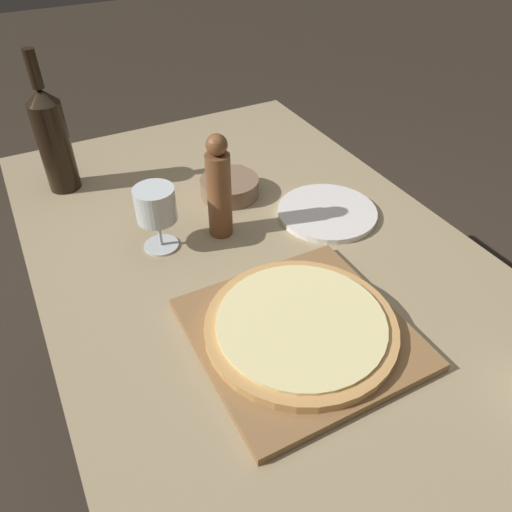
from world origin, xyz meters
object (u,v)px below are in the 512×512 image
(pizza, at_px, (301,326))
(wine_bottle, at_px, (53,138))
(small_bowl, at_px, (230,187))
(wine_glass, at_px, (156,207))
(pepper_mill, at_px, (219,189))

(pizza, xyz_separation_m, wine_bottle, (-0.28, 0.73, 0.11))
(pizza, height_order, small_bowl, small_bowl)
(wine_glass, relative_size, small_bowl, 1.00)
(pizza, bearing_deg, wine_glass, 110.04)
(pizza, xyz_separation_m, small_bowl, (0.09, 0.50, -0.01))
(pepper_mill, bearing_deg, wine_glass, 174.26)
(pizza, relative_size, pepper_mill, 1.42)
(pizza, bearing_deg, wine_bottle, 110.65)
(pepper_mill, height_order, wine_glass, pepper_mill)
(small_bowl, bearing_deg, wine_bottle, 147.34)
(pizza, height_order, pepper_mill, pepper_mill)
(pepper_mill, distance_m, wine_glass, 0.14)
(wine_bottle, bearing_deg, wine_glass, -68.73)
(wine_bottle, distance_m, pepper_mill, 0.47)
(wine_bottle, bearing_deg, pizza, -69.35)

